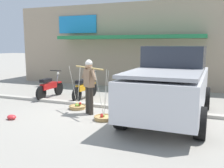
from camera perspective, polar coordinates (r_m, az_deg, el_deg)
name	(u,v)px	position (r m, az deg, el deg)	size (l,w,h in m)	color
ground_plane	(94,112)	(8.22, -4.03, -6.31)	(90.00, 90.00, 0.00)	gray
sidewalk_curb	(103,106)	(8.83, -2.06, -4.90)	(20.00, 0.24, 0.10)	#AEA89C
fruit_vendor	(89,83)	(7.82, -5.16, 0.20)	(1.36, 0.89, 1.70)	#2D2823
fruit_basket_left_side	(104,117)	(7.36, -1.90, -7.49)	(0.57, 0.57, 1.45)	tan
fruit_basket_right_side	(77,107)	(8.67, -7.76, -5.04)	(0.57, 0.57, 1.45)	tan
motorcycle_nearest_shop	(50,87)	(10.56, -13.81, -0.65)	(0.54, 1.82, 1.09)	black
motorcycle_second_in_row	(85,88)	(10.05, -6.16, -0.91)	(0.54, 1.82, 1.09)	black
parked_truck	(171,83)	(7.70, 13.09, 0.28)	(2.21, 4.74, 2.10)	silver
storefront_building	(143,45)	(15.12, 6.97, 8.61)	(13.00, 6.00, 4.20)	tan
plastic_litter_bag	(12,117)	(7.96, -21.64, -6.93)	(0.28, 0.22, 0.14)	red
wooden_crate	(164,99)	(9.63, 11.56, -3.25)	(0.44, 0.36, 0.32)	olive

